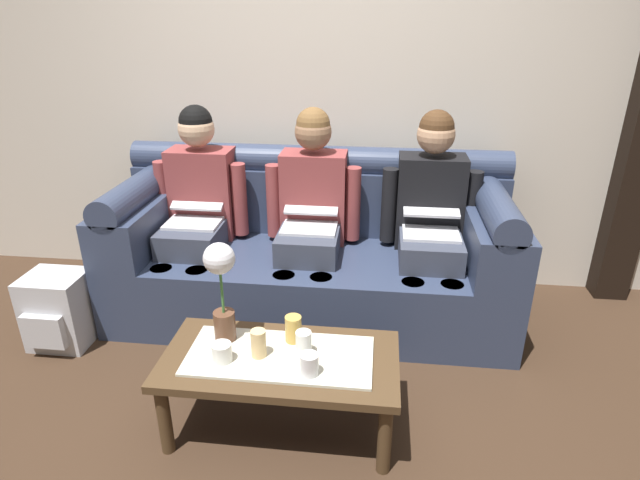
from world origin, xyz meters
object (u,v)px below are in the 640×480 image
Objects in this scene: cup_far_center at (293,329)px; backpack_left at (59,311)px; cup_far_left at (309,364)px; cup_far_right at (259,343)px; couch at (312,253)px; person_left at (198,204)px; cup_near_right at (304,343)px; cup_near_left at (222,353)px; person_middle at (311,209)px; flower_vase at (221,282)px; coffee_table at (280,366)px; person_right at (431,213)px.

cup_far_center is 1.44m from backpack_left.
cup_far_right is (-0.23, 0.09, 0.02)m from cup_far_left.
couch is at bearing 22.22° from backpack_left.
person_left reaches higher than cup_near_right.
couch is 28.02× the size of cup_near_left.
cup_near_right is at bearing -52.35° from person_left.
cup_far_right is 1.36m from backpack_left.
cup_near_left is at bearing -101.72° from person_middle.
coffee_table is at bearing -19.07° from flower_vase.
cup_near_right is 1.19× the size of cup_far_left.
couch is at bearing 90.00° from person_middle.
person_right is 14.87× the size of cup_near_left.
person_left is 2.66× the size of flower_vase.
cup_near_right is (-0.58, -1.01, -0.22)m from person_right.
person_middle reaches higher than cup_near_right.
person_right is at bearing 55.14° from cup_far_center.
coffee_table is 0.16m from cup_far_center.
flower_vase is at bearing -65.80° from person_left.
cup_near_right is 0.89× the size of cup_far_right.
coffee_table is at bearing -123.53° from person_right.
flower_vase is 1.23m from backpack_left.
flower_vase is at bearing 160.93° from coffee_table.
cup_far_left is at bearing -82.97° from couch.
cup_far_left is (0.04, -0.13, -0.01)m from cup_near_right.
person_left is at bearing 119.71° from cup_far_right.
person_left is 1.19m from cup_far_center.
person_middle is 11.24× the size of cup_near_right.
person_right is 11.24× the size of cup_near_right.
person_right is 1.44m from cup_near_left.
cup_far_left is (0.14, -0.11, 0.10)m from coffee_table.
coffee_table is (0.68, -1.03, -0.34)m from person_left.
couch reaches higher than backpack_left.
cup_near_left is (-0.23, -1.10, 0.05)m from couch.
cup_far_right is (-0.77, -1.04, -0.22)m from person_right.
backpack_left is at bearing -165.00° from person_right.
cup_near_left is (-0.23, -1.10, -0.24)m from person_middle.
person_right reaches higher than coffee_table.
person_left is at bearing 180.00° from person_middle.
coffee_table is at bearing -20.21° from backpack_left.
cup_far_left is (0.14, -1.14, 0.06)m from couch.
couch reaches higher than cup_far_left.
cup_far_left is 0.75× the size of cup_far_right.
couch is 1.88× the size of person_middle.
person_middle is at bearing -90.00° from couch.
couch is at bearing 78.32° from cup_near_left.
coffee_table is at bearing -110.64° from cup_far_center.
cup_far_right is 0.29× the size of backpack_left.
person_middle is 0.95m from cup_far_center.
cup_far_left is at bearing -6.57° from cup_near_left.
flower_vase is 0.43m from cup_near_right.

